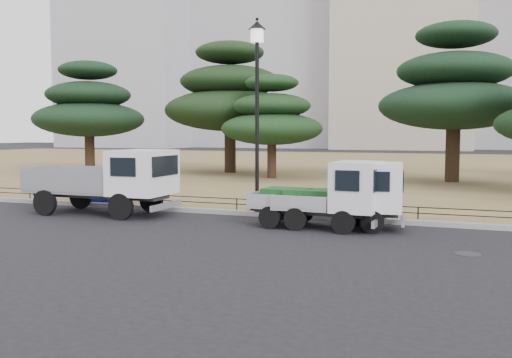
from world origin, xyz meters
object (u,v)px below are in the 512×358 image
at_px(truck_kei_front, 326,195).
at_px(street_lamp, 257,83).
at_px(truck_large, 108,179).
at_px(tarp_pile, 104,189).
at_px(truck_kei_rear, 348,196).

relative_size(truck_kei_front, street_lamp, 0.60).
height_order(truck_large, tarp_pile, truck_large).
distance_m(truck_kei_front, street_lamp, 4.84).
height_order(truck_large, street_lamp, street_lamp).
bearing_deg(truck_large, truck_kei_front, -1.61).
bearing_deg(truck_large, truck_kei_rear, 0.07).
bearing_deg(truck_kei_rear, truck_kei_front, -166.37).
relative_size(truck_large, tarp_pile, 2.66).
xyz_separation_m(truck_kei_front, street_lamp, (-2.86, 1.82, 3.45)).
relative_size(truck_large, truck_kei_rear, 1.33).
relative_size(truck_large, truck_kei_front, 1.35).
distance_m(truck_kei_front, truck_kei_rear, 0.65).
distance_m(truck_large, street_lamp, 6.00).
bearing_deg(truck_kei_rear, tarp_pile, 161.19).
relative_size(street_lamp, tarp_pile, 3.29).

